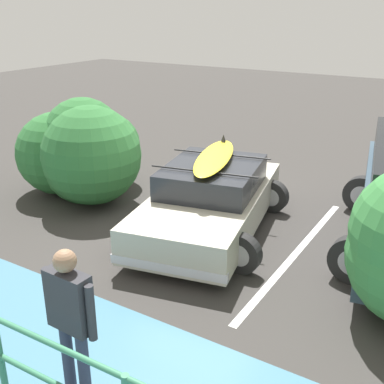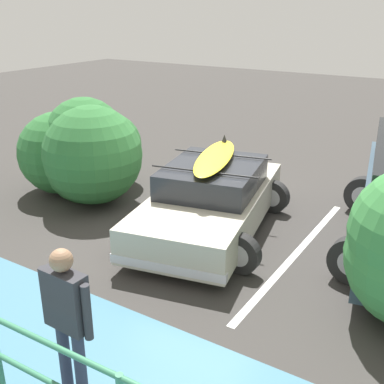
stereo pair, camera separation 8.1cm
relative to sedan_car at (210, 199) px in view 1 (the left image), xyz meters
The scene contains 5 objects.
ground_plane 0.66m from the sedan_car, 44.65° to the right, with size 44.00×44.00×0.02m, color #383533.
parking_stripe 1.79m from the sedan_car, behind, with size 4.68×0.12×0.00m, color silver.
sedan_car is the anchor object (origin of this frame).
person_bystander 4.35m from the sedan_car, 100.90° to the left, with size 0.67×0.23×1.72m.
bush_near_left 3.19m from the sedan_car, ahead, with size 3.02×2.81×2.19m.
Camera 1 is at (-4.13, 7.22, 3.86)m, focal length 45.00 mm.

